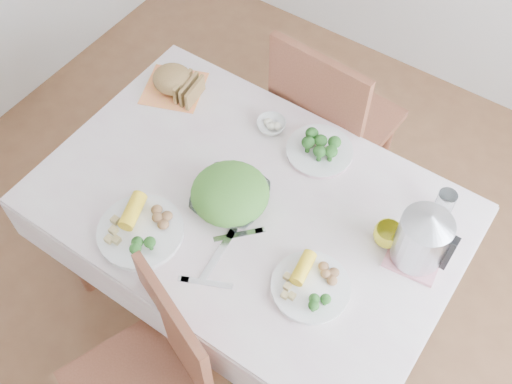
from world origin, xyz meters
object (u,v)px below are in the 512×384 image
Objects in this scene: dining_table at (249,255)px; dinner_plate_left at (141,232)px; yellow_mug at (387,235)px; electric_kettle at (422,238)px; dinner_plate_right at (311,287)px; chair_far at (336,126)px; salad_bowl at (230,199)px.

dinner_plate_left is at bearing -126.14° from dining_table.
electric_kettle reaches higher than yellow_mug.
yellow_mug is at bearing 32.49° from dinner_plate_left.
dinner_plate_left is 0.95m from electric_kettle.
dining_table is 14.23× the size of yellow_mug.
electric_kettle reaches higher than dining_table.
yellow_mug is (0.12, 0.30, 0.03)m from dinner_plate_right.
salad_bowl is (-0.02, -0.78, 0.33)m from chair_far.
electric_kettle is (0.59, 0.14, 0.51)m from dining_table.
yellow_mug reaches higher than dining_table.
chair_far is at bearing 113.28° from dinner_plate_right.
dinner_plate_right is at bearing -24.36° from dining_table.
salad_bowl reaches higher than dinner_plate_left.
chair_far is at bearing 124.78° from electric_kettle.
dinner_plate_right reaches higher than dining_table.
dining_table is 0.42m from salad_bowl.
electric_kettle reaches higher than dinner_plate_right.
yellow_mug is at bearing 18.38° from salad_bowl.
electric_kettle reaches higher than salad_bowl.
salad_bowl is 1.09× the size of electric_kettle.
chair_far is 1.12m from dinner_plate_left.
salad_bowl is 0.43m from dinner_plate_right.
dinner_plate_right is 1.09× the size of electric_kettle.
chair_far is 1.03m from dinner_plate_right.
salad_bowl reaches higher than dining_table.
dining_table is at bearing 53.86° from dinner_plate_left.
salad_bowl reaches higher than dinner_plate_right.
electric_kettle is at bearing 28.99° from dinner_plate_left.
electric_kettle is at bearing 0.57° from yellow_mug.
dinner_plate_right is (0.39, -0.90, 0.31)m from chair_far.
chair_far is at bearing 130.15° from yellow_mug.
dinner_plate_left is 3.07× the size of yellow_mug.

